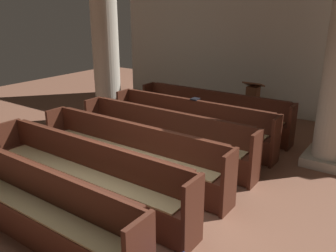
# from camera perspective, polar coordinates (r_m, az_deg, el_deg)

# --- Properties ---
(ground_plane) EXTENTS (19.20, 19.20, 0.00)m
(ground_plane) POSITION_cam_1_polar(r_m,az_deg,el_deg) (5.36, -6.61, -13.27)
(ground_plane) COLOR brown
(back_wall) EXTENTS (10.00, 0.16, 4.50)m
(back_wall) POSITION_cam_1_polar(r_m,az_deg,el_deg) (9.94, 17.47, 14.57)
(back_wall) COLOR beige
(back_wall) RESTS_ON ground
(pew_row_0) EXTENTS (3.83, 0.46, 0.95)m
(pew_row_0) POSITION_cam_1_polar(r_m,az_deg,el_deg) (8.36, 7.18, 2.49)
(pew_row_0) COLOR #4C2316
(pew_row_0) RESTS_ON ground
(pew_row_1) EXTENTS (3.83, 0.46, 0.95)m
(pew_row_1) POSITION_cam_1_polar(r_m,az_deg,el_deg) (7.54, 3.61, 0.77)
(pew_row_1) COLOR #4C2316
(pew_row_1) RESTS_ON ground
(pew_row_2) EXTENTS (3.83, 0.47, 0.95)m
(pew_row_2) POSITION_cam_1_polar(r_m,az_deg,el_deg) (6.75, -0.81, -1.35)
(pew_row_2) COLOR #4C2316
(pew_row_2) RESTS_ON ground
(pew_row_3) EXTENTS (3.83, 0.46, 0.95)m
(pew_row_3) POSITION_cam_1_polar(r_m,az_deg,el_deg) (6.03, -6.36, -4.00)
(pew_row_3) COLOR #4C2316
(pew_row_3) RESTS_ON ground
(pew_row_4) EXTENTS (3.83, 0.46, 0.95)m
(pew_row_4) POSITION_cam_1_polar(r_m,az_deg,el_deg) (5.40, -13.35, -7.26)
(pew_row_4) COLOR #4C2316
(pew_row_4) RESTS_ON ground
(pew_row_5) EXTENTS (3.83, 0.46, 0.95)m
(pew_row_5) POSITION_cam_1_polar(r_m,az_deg,el_deg) (4.88, -22.14, -11.14)
(pew_row_5) COLOR #4C2316
(pew_row_5) RESTS_ON ground
(pillar_far_side) EXTENTS (0.96, 0.96, 3.65)m
(pillar_far_side) POSITION_cam_1_polar(r_m,az_deg,el_deg) (9.10, -10.15, 12.58)
(pillar_far_side) COLOR #B6AD9A
(pillar_far_side) RESTS_ON ground
(lectern) EXTENTS (0.48, 0.45, 1.08)m
(lectern) POSITION_cam_1_polar(r_m,az_deg,el_deg) (9.21, 13.54, 3.26)
(lectern) COLOR brown
(lectern) RESTS_ON ground
(hymn_book) EXTENTS (0.15, 0.19, 0.03)m
(hymn_book) POSITION_cam_1_polar(r_m,az_deg,el_deg) (7.57, 4.43, 4.42)
(hymn_book) COLOR black
(hymn_book) RESTS_ON pew_row_1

